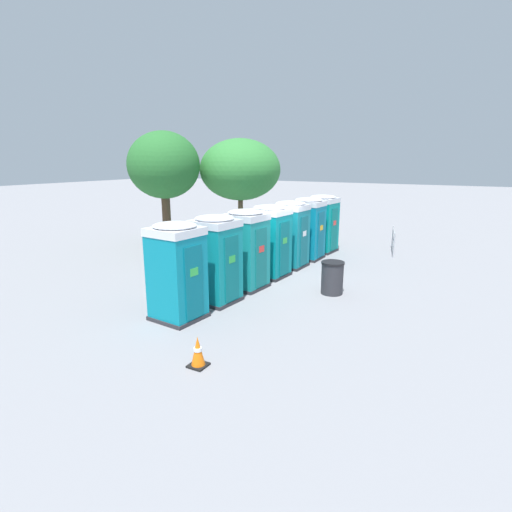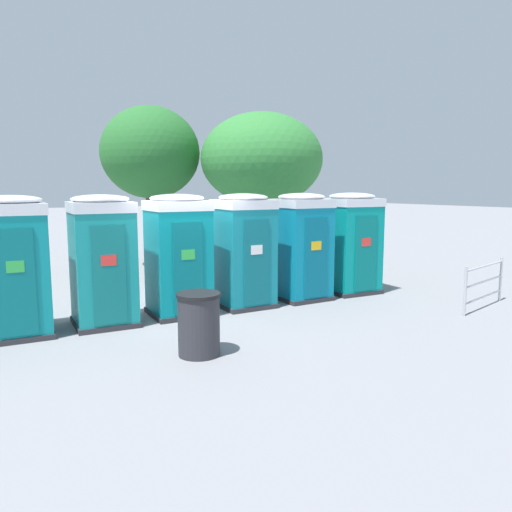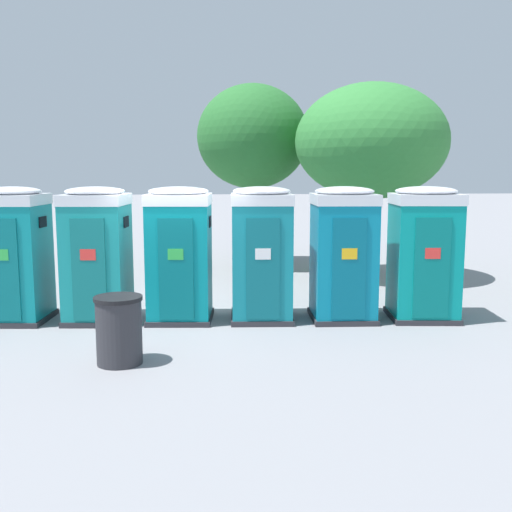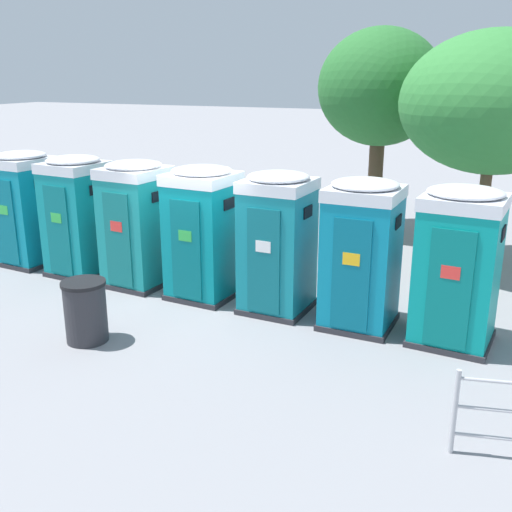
# 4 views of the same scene
# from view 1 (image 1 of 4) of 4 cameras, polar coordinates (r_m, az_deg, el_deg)

# --- Properties ---
(ground_plane) EXTENTS (120.00, 120.00, 0.00)m
(ground_plane) POSITION_cam_1_polar(r_m,az_deg,el_deg) (14.32, 1.54, -2.77)
(ground_plane) COLOR gray
(portapotty_0) EXTENTS (1.26, 1.29, 2.54)m
(portapotty_0) POSITION_cam_1_polar(r_m,az_deg,el_deg) (10.34, -11.23, -2.11)
(portapotty_0) COLOR #2D2D33
(portapotty_0) RESTS_ON ground
(portapotty_1) EXTENTS (1.25, 1.29, 2.54)m
(portapotty_1) POSITION_cam_1_polar(r_m,az_deg,el_deg) (11.45, -5.79, -0.39)
(portapotty_1) COLOR #2D2D33
(portapotty_1) RESTS_ON ground
(portapotty_2) EXTENTS (1.26, 1.29, 2.54)m
(portapotty_2) POSITION_cam_1_polar(r_m,az_deg,el_deg) (12.66, -1.45, 1.03)
(portapotty_2) COLOR #2D2D33
(portapotty_2) RESTS_ON ground
(portapotty_3) EXTENTS (1.28, 1.28, 2.54)m
(portapotty_3) POSITION_cam_1_polar(r_m,az_deg,el_deg) (13.95, 2.03, 2.21)
(portapotty_3) COLOR #2D2D33
(portapotty_3) RESTS_ON ground
(portapotty_4) EXTENTS (1.21, 1.25, 2.54)m
(portapotty_4) POSITION_cam_1_polar(r_m,az_deg,el_deg) (15.29, 4.93, 3.17)
(portapotty_4) COLOR #2D2D33
(portapotty_4) RESTS_ON ground
(portapotty_5) EXTENTS (1.22, 1.23, 2.54)m
(portapotty_5) POSITION_cam_1_polar(r_m,az_deg,el_deg) (16.65, 7.43, 3.96)
(portapotty_5) COLOR #2D2D33
(portapotty_5) RESTS_ON ground
(portapotty_6) EXTENTS (1.33, 1.30, 2.54)m
(portapotty_6) POSITION_cam_1_polar(r_m,az_deg,el_deg) (18.06, 9.45, 4.64)
(portapotty_6) COLOR #2D2D33
(portapotty_6) RESTS_ON ground
(street_tree_0) EXTENTS (3.22, 3.22, 5.30)m
(street_tree_0) POSITION_cam_1_polar(r_m,az_deg,el_deg) (18.82, -13.02, 12.44)
(street_tree_0) COLOR #4C3826
(street_tree_0) RESTS_ON ground
(street_tree_1) EXTENTS (3.91, 3.91, 5.04)m
(street_tree_1) POSITION_cam_1_polar(r_m,az_deg,el_deg) (19.80, -2.27, 12.21)
(street_tree_1) COLOR brown
(street_tree_1) RESTS_ON ground
(trash_can) EXTENTS (0.71, 0.71, 1.01)m
(trash_can) POSITION_cam_1_polar(r_m,az_deg,el_deg) (12.49, 10.84, -3.05)
(trash_can) COLOR #2D2D33
(trash_can) RESTS_ON ground
(traffic_cone) EXTENTS (0.36, 0.36, 0.64)m
(traffic_cone) POSITION_cam_1_polar(r_m,az_deg,el_deg) (8.24, -8.31, -13.42)
(traffic_cone) COLOR black
(traffic_cone) RESTS_ON ground
(event_barrier) EXTENTS (2.01, 0.49, 1.05)m
(event_barrier) POSITION_cam_1_polar(r_m,az_deg,el_deg) (18.72, 19.04, 2.17)
(event_barrier) COLOR #B7B7BC
(event_barrier) RESTS_ON ground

